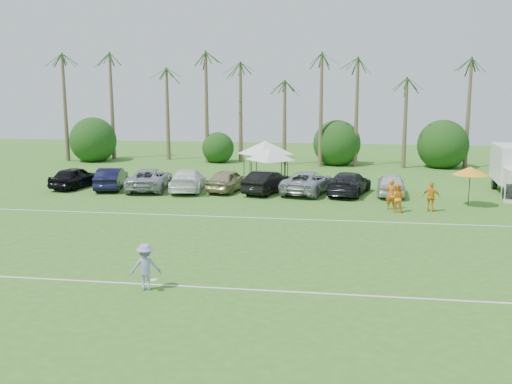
# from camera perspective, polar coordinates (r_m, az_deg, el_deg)

# --- Properties ---
(ground) EXTENTS (120.00, 120.00, 0.00)m
(ground) POSITION_cam_1_polar(r_m,az_deg,el_deg) (20.85, -10.21, -11.03)
(ground) COLOR #376C20
(ground) RESTS_ON ground
(field_lines) EXTENTS (80.00, 12.10, 0.01)m
(field_lines) POSITION_cam_1_polar(r_m,az_deg,el_deg) (28.14, -5.00, -5.20)
(field_lines) COLOR white
(field_lines) RESTS_ON ground
(palm_tree_0) EXTENTS (2.40, 2.40, 8.90)m
(palm_tree_0) POSITION_cam_1_polar(r_m,az_deg,el_deg) (63.10, -18.53, 9.83)
(palm_tree_0) COLOR brown
(palm_tree_0) RESTS_ON ground
(palm_tree_1) EXTENTS (2.40, 2.40, 9.90)m
(palm_tree_1) POSITION_cam_1_polar(r_m,az_deg,el_deg) (61.01, -14.32, 10.86)
(palm_tree_1) COLOR brown
(palm_tree_1) RESTS_ON ground
(palm_tree_2) EXTENTS (2.40, 2.40, 10.90)m
(palm_tree_2) POSITION_cam_1_polar(r_m,az_deg,el_deg) (59.29, -9.80, 11.88)
(palm_tree_2) COLOR brown
(palm_tree_2) RESTS_ON ground
(palm_tree_3) EXTENTS (2.40, 2.40, 11.90)m
(palm_tree_3) POSITION_cam_1_polar(r_m,az_deg,el_deg) (58.20, -5.98, 12.84)
(palm_tree_3) COLOR brown
(palm_tree_3) RESTS_ON ground
(palm_tree_4) EXTENTS (2.40, 2.40, 8.90)m
(palm_tree_4) POSITION_cam_1_polar(r_m,az_deg,el_deg) (57.29, -1.99, 10.34)
(palm_tree_4) COLOR brown
(palm_tree_4) RESTS_ON ground
(palm_tree_5) EXTENTS (2.40, 2.40, 9.90)m
(palm_tree_5) POSITION_cam_1_polar(r_m,az_deg,el_deg) (56.70, 2.06, 11.22)
(palm_tree_5) COLOR brown
(palm_tree_5) RESTS_ON ground
(palm_tree_6) EXTENTS (2.40, 2.40, 10.90)m
(palm_tree_6) POSITION_cam_1_polar(r_m,az_deg,el_deg) (56.41, 6.19, 12.05)
(palm_tree_6) COLOR brown
(palm_tree_6) RESTS_ON ground
(palm_tree_7) EXTENTS (2.40, 2.40, 11.90)m
(palm_tree_7) POSITION_cam_1_polar(r_m,az_deg,el_deg) (56.41, 10.38, 12.81)
(palm_tree_7) COLOR brown
(palm_tree_7) RESTS_ON ground
(palm_tree_8) EXTENTS (2.40, 2.40, 8.90)m
(palm_tree_8) POSITION_cam_1_polar(r_m,az_deg,el_deg) (56.72, 15.42, 9.98)
(palm_tree_8) COLOR brown
(palm_tree_8) RESTS_ON ground
(palm_tree_9) EXTENTS (2.40, 2.40, 9.90)m
(palm_tree_9) POSITION_cam_1_polar(r_m,az_deg,el_deg) (57.52, 20.49, 10.57)
(palm_tree_9) COLOR brown
(palm_tree_9) RESTS_ON ground
(bush_tree_0) EXTENTS (4.00, 4.00, 4.00)m
(bush_tree_0) POSITION_cam_1_polar(r_m,az_deg,el_deg) (62.98, -15.38, 4.81)
(bush_tree_0) COLOR brown
(bush_tree_0) RESTS_ON ground
(bush_tree_1) EXTENTS (4.00, 4.00, 4.00)m
(bush_tree_1) POSITION_cam_1_polar(r_m,az_deg,el_deg) (58.95, -3.70, 4.80)
(bush_tree_1) COLOR brown
(bush_tree_1) RESTS_ON ground
(bush_tree_2) EXTENTS (4.00, 4.00, 4.00)m
(bush_tree_2) POSITION_cam_1_polar(r_m,az_deg,el_deg) (57.63, 8.08, 4.59)
(bush_tree_2) COLOR brown
(bush_tree_2) RESTS_ON ground
(bush_tree_3) EXTENTS (4.00, 4.00, 4.00)m
(bush_tree_3) POSITION_cam_1_polar(r_m,az_deg,el_deg) (58.42, 17.96, 4.26)
(bush_tree_3) COLOR brown
(bush_tree_3) RESTS_ON ground
(sideline_player_a) EXTENTS (0.79, 0.62, 1.91)m
(sideline_player_a) POSITION_cam_1_polar(r_m,az_deg,el_deg) (36.70, 13.37, -0.23)
(sideline_player_a) COLOR #D56317
(sideline_player_a) RESTS_ON ground
(sideline_player_b) EXTENTS (0.97, 0.82, 1.76)m
(sideline_player_b) POSITION_cam_1_polar(r_m,az_deg,el_deg) (35.98, 13.95, -0.60)
(sideline_player_b) COLOR orange
(sideline_player_b) RESTS_ON ground
(sideline_player_c) EXTENTS (1.18, 0.78, 1.86)m
(sideline_player_c) POSITION_cam_1_polar(r_m,az_deg,el_deg) (36.67, 17.12, -0.47)
(sideline_player_c) COLOR orange
(sideline_player_c) RESTS_ON ground
(canopy_tent_left) EXTENTS (4.02, 4.02, 3.26)m
(canopy_tent_left) POSITION_cam_1_polar(r_m,az_deg,el_deg) (45.36, 1.42, 4.39)
(canopy_tent_left) COLOR black
(canopy_tent_left) RESTS_ON ground
(canopy_tent_right) EXTENTS (4.66, 4.66, 3.78)m
(canopy_tent_right) POSITION_cam_1_polar(r_m,az_deg,el_deg) (46.91, 0.93, 5.14)
(canopy_tent_right) COLOR black
(canopy_tent_right) RESTS_ON ground
(market_umbrella) EXTENTS (2.31, 2.31, 2.57)m
(market_umbrella) POSITION_cam_1_polar(r_m,az_deg,el_deg) (38.92, 20.65, 2.00)
(market_umbrella) COLOR black
(market_umbrella) RESTS_ON ground
(frisbee_player) EXTENTS (1.31, 0.97, 1.80)m
(frisbee_player) POSITION_cam_1_polar(r_m,az_deg,el_deg) (22.08, -10.99, -7.36)
(frisbee_player) COLOR #9091CD
(frisbee_player) RESTS_ON ground
(parked_car_0) EXTENTS (2.63, 4.99, 1.62)m
(parked_car_0) POSITION_cam_1_polar(r_m,az_deg,el_deg) (45.60, -17.64, 1.42)
(parked_car_0) COLOR black
(parked_car_0) RESTS_ON ground
(parked_car_1) EXTENTS (2.64, 5.16, 1.62)m
(parked_car_1) POSITION_cam_1_polar(r_m,az_deg,el_deg) (44.30, -14.26, 1.34)
(parked_car_1) COLOR black
(parked_car_1) RESTS_ON ground
(parked_car_2) EXTENTS (3.41, 6.12, 1.62)m
(parked_car_2) POSITION_cam_1_polar(r_m,az_deg,el_deg) (43.37, -10.60, 1.29)
(parked_car_2) COLOR #9295A0
(parked_car_2) RESTS_ON ground
(parked_car_3) EXTENTS (2.97, 5.83, 1.62)m
(parked_car_3) POSITION_cam_1_polar(r_m,az_deg,el_deg) (42.46, -6.85, 1.20)
(parked_car_3) COLOR white
(parked_car_3) RESTS_ON ground
(parked_car_4) EXTENTS (2.88, 5.05, 1.62)m
(parked_car_4) POSITION_cam_1_polar(r_m,az_deg,el_deg) (42.12, -2.84, 1.19)
(parked_car_4) COLOR #9B8E6A
(parked_car_4) RESTS_ON ground
(parked_car_5) EXTENTS (3.13, 5.21, 1.62)m
(parked_car_5) POSITION_cam_1_polar(r_m,az_deg,el_deg) (41.30, 1.08, 1.01)
(parked_car_5) COLOR black
(parked_car_5) RESTS_ON ground
(parked_car_6) EXTENTS (4.02, 6.31, 1.62)m
(parked_car_6) POSITION_cam_1_polar(r_m,az_deg,el_deg) (41.37, 5.20, 0.99)
(parked_car_6) COLOR #94989F
(parked_car_6) RESTS_ON ground
(parked_car_7) EXTENTS (3.61, 5.98, 1.62)m
(parked_car_7) POSITION_cam_1_polar(r_m,az_deg,el_deg) (41.28, 9.29, 0.87)
(parked_car_7) COLOR black
(parked_car_7) RESTS_ON ground
(parked_car_8) EXTENTS (2.23, 4.87, 1.62)m
(parked_car_8) POSITION_cam_1_polar(r_m,az_deg,el_deg) (41.51, 13.37, 0.78)
(parked_car_8) COLOR silver
(parked_car_8) RESTS_ON ground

